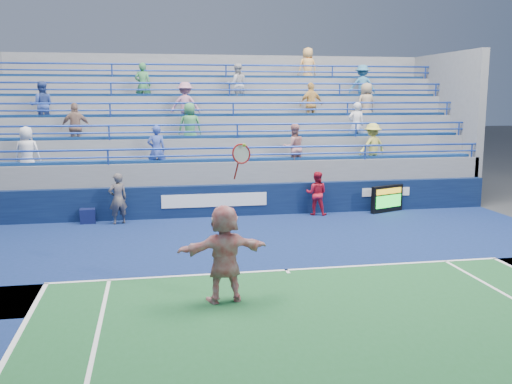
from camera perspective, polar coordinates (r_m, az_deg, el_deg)
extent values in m
plane|color=#333538|center=(13.71, 3.06, -7.88)|extent=(120.00, 120.00, 0.00)
cube|color=#0E2149|center=(15.77, 1.19, -5.50)|extent=(18.00, 8.40, 0.02)
cube|color=white|center=(13.70, 3.06, -7.79)|extent=(11.00, 0.10, 0.01)
cube|color=white|center=(13.61, 3.16, -7.92)|extent=(0.08, 0.30, 0.01)
cube|color=#091436|center=(19.78, -1.32, -0.79)|extent=(18.00, 0.30, 1.10)
cube|color=white|center=(19.48, -4.15, -0.83)|extent=(3.60, 0.02, 0.45)
cube|color=white|center=(21.05, 12.87, 0.01)|extent=(1.80, 0.02, 0.30)
cube|color=slate|center=(22.65, -2.51, 0.53)|extent=(18.00, 5.60, 1.10)
cube|color=slate|center=(22.60, -2.51, 1.47)|extent=(18.00, 5.60, 1.85)
cube|color=navy|center=(20.17, -1.61, 3.28)|extent=(17.40, 0.45, 0.10)
cylinder|color=#1D3C9E|center=(19.73, -1.43, 4.46)|extent=(18.00, 0.07, 0.07)
cube|color=slate|center=(23.04, -2.69, 2.56)|extent=(18.00, 4.60, 2.60)
cube|color=navy|center=(21.09, -2.04, 5.60)|extent=(17.40, 0.45, 0.10)
cylinder|color=#1D3C9E|center=(20.67, -1.88, 6.77)|extent=(18.00, 0.07, 0.07)
cube|color=slate|center=(23.49, -2.87, 3.62)|extent=(18.00, 3.60, 3.35)
cube|color=navy|center=(22.04, -2.43, 7.72)|extent=(17.40, 0.45, 0.10)
cylinder|color=#1D3C9E|center=(21.63, -2.29, 8.88)|extent=(18.00, 0.07, 0.07)
cube|color=slate|center=(23.95, -3.03, 4.63)|extent=(18.00, 2.60, 4.10)
cube|color=navy|center=(23.02, -2.80, 9.67)|extent=(17.40, 0.45, 0.10)
cylinder|color=#1D3C9E|center=(22.63, -2.67, 10.81)|extent=(18.00, 0.07, 0.07)
cube|color=slate|center=(24.41, -3.20, 5.61)|extent=(18.00, 1.60, 4.85)
cube|color=navy|center=(24.02, -3.14, 11.45)|extent=(17.40, 0.45, 0.10)
cylinder|color=#1D3C9E|center=(23.64, -3.03, 12.57)|extent=(18.00, 0.07, 0.07)
imported|color=#8F6E5F|center=(20.99, -17.57, 6.19)|extent=(1.03, 0.52, 1.70)
imported|color=#B97894|center=(21.85, -7.08, 8.64)|extent=(1.18, 0.79, 1.70)
imported|color=teal|center=(24.41, 10.58, 10.40)|extent=(1.19, 0.82, 1.70)
imported|color=#EDB65C|center=(22.68, 5.54, 8.70)|extent=(1.06, 0.63, 1.70)
imported|color=#3D864E|center=(20.88, -6.62, 6.55)|extent=(0.84, 0.55, 1.70)
imported|color=#3B834B|center=(22.81, -11.25, 10.45)|extent=(0.68, 0.51, 1.70)
imported|color=#D2C751|center=(21.45, 11.55, 4.49)|extent=(1.24, 0.93, 1.70)
imported|color=#FFB763|center=(24.74, 5.18, 12.25)|extent=(0.88, 0.62, 1.70)
imported|color=#364CA4|center=(19.89, -9.92, 4.16)|extent=(0.63, 0.43, 1.70)
imported|color=tan|center=(20.52, 3.79, 4.44)|extent=(0.89, 0.73, 1.70)
imported|color=#314994|center=(22.14, -20.62, 8.12)|extent=(0.89, 0.73, 1.70)
imported|color=tan|center=(23.41, 10.96, 8.60)|extent=(0.94, 0.73, 1.70)
imported|color=silver|center=(22.23, 9.98, 6.65)|extent=(0.64, 0.43, 1.70)
imported|color=silver|center=(20.30, -21.92, 3.71)|extent=(0.88, 0.62, 1.70)
imported|color=silver|center=(23.07, -1.91, 10.62)|extent=(0.87, 0.70, 1.70)
cube|color=black|center=(20.85, 12.96, -0.68)|extent=(1.36, 0.66, 0.97)
cube|color=gold|center=(20.72, 13.09, 0.07)|extent=(1.19, 0.02, 0.19)
cube|color=#19E533|center=(20.78, 13.05, -0.92)|extent=(1.19, 0.02, 0.44)
cube|color=#0C123D|center=(19.43, -16.47, -2.30)|extent=(0.52, 0.52, 0.48)
cube|color=#0C123D|center=(19.56, -16.47, -0.94)|extent=(0.49, 0.09, 0.38)
imported|color=silver|center=(11.47, -3.17, -6.17)|extent=(1.91, 0.80, 2.00)
torus|color=#AC1516|center=(11.15, -1.48, 3.85)|extent=(0.42, 0.23, 0.40)
cylinder|color=#AC1516|center=(11.17, -1.98, 2.14)|extent=(0.09, 0.23, 0.36)
sphere|color=#B3CC2F|center=(11.09, -1.19, 4.72)|extent=(0.07, 0.07, 0.07)
imported|color=#151B3B|center=(18.90, -13.65, -0.67)|extent=(0.72, 0.60, 1.67)
imported|color=red|center=(19.91, 6.07, -0.15)|extent=(0.91, 0.81, 1.53)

